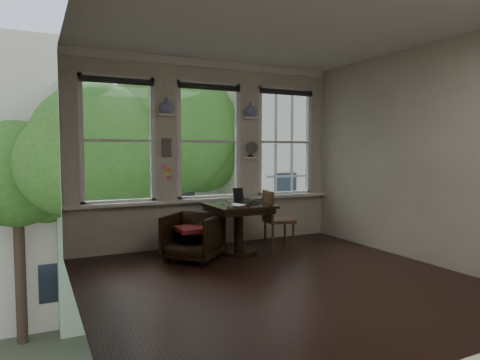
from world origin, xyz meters
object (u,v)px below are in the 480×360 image
mug (230,204)px  armchair_left (193,237)px  laptop (253,203)px  table (239,229)px  side_chair_right (279,220)px

mug → armchair_left: bearing=160.6°
laptop → armchair_left: bearing=-157.8°
armchair_left → table: bearing=51.7°
table → laptop: (0.20, -0.06, 0.39)m
table → side_chair_right: 0.72m
table → armchair_left: size_ratio=1.23×
table → laptop: 0.44m
side_chair_right → laptop: bearing=107.4°
armchair_left → laptop: bearing=46.7°
side_chair_right → mug: (-0.98, -0.26, 0.34)m
side_chair_right → laptop: 0.60m
armchair_left → laptop: size_ratio=2.18×
armchair_left → mug: mug is taller
side_chair_right → laptop: side_chair_right is taller
table → mug: size_ratio=8.30×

